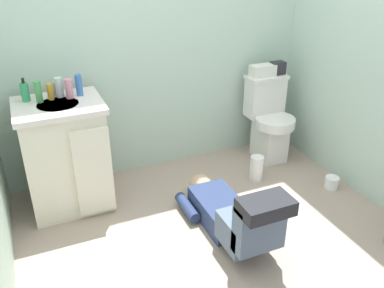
# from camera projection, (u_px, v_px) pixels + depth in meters

# --- Properties ---
(ground_plane) EXTENTS (3.08, 2.98, 0.04)m
(ground_plane) POSITION_uv_depth(u_px,v_px,m) (208.00, 227.00, 2.95)
(ground_plane) COLOR tan
(wall_back) EXTENTS (2.74, 0.08, 2.40)m
(wall_back) POSITION_uv_depth(u_px,v_px,m) (155.00, 27.00, 3.24)
(wall_back) COLOR #B1CAB8
(wall_back) RESTS_ON ground_plane
(wall_right) EXTENTS (0.08, 1.98, 2.40)m
(wall_right) POSITION_uv_depth(u_px,v_px,m) (384.00, 39.00, 2.86)
(wall_right) COLOR #B1CAB8
(wall_right) RESTS_ON ground_plane
(toilet) EXTENTS (0.36, 0.46, 0.75)m
(toilet) POSITION_uv_depth(u_px,v_px,m) (269.00, 119.00, 3.70)
(toilet) COLOR white
(toilet) RESTS_ON ground_plane
(vanity_cabinet) EXTENTS (0.60, 0.53, 0.82)m
(vanity_cabinet) POSITION_uv_depth(u_px,v_px,m) (66.00, 155.00, 2.99)
(vanity_cabinet) COLOR beige
(vanity_cabinet) RESTS_ON ground_plane
(faucet) EXTENTS (0.02, 0.02, 0.10)m
(faucet) POSITION_uv_depth(u_px,v_px,m) (54.00, 90.00, 2.91)
(faucet) COLOR silver
(faucet) RESTS_ON vanity_cabinet
(person_plumber) EXTENTS (0.39, 1.06, 0.52)m
(person_plumber) POSITION_uv_depth(u_px,v_px,m) (232.00, 214.00, 2.76)
(person_plumber) COLOR navy
(person_plumber) RESTS_ON ground_plane
(tissue_box) EXTENTS (0.22, 0.11, 0.10)m
(tissue_box) POSITION_uv_depth(u_px,v_px,m) (263.00, 71.00, 3.56)
(tissue_box) COLOR silver
(tissue_box) RESTS_ON toilet
(toiletry_bag) EXTENTS (0.12, 0.09, 0.11)m
(toiletry_bag) POSITION_uv_depth(u_px,v_px,m) (277.00, 68.00, 3.61)
(toiletry_bag) COLOR #26262D
(toiletry_bag) RESTS_ON toilet
(soap_dispenser) EXTENTS (0.06, 0.06, 0.17)m
(soap_dispenser) POSITION_uv_depth(u_px,v_px,m) (25.00, 92.00, 2.82)
(soap_dispenser) COLOR #339B62
(soap_dispenser) RESTS_ON vanity_cabinet
(bottle_green) EXTENTS (0.05, 0.05, 0.15)m
(bottle_green) POSITION_uv_depth(u_px,v_px,m) (38.00, 92.00, 2.80)
(bottle_green) COLOR #479853
(bottle_green) RESTS_ON vanity_cabinet
(bottle_amber) EXTENTS (0.04, 0.04, 0.12)m
(bottle_amber) POSITION_uv_depth(u_px,v_px,m) (50.00, 92.00, 2.85)
(bottle_amber) COLOR #C28C26
(bottle_amber) RESTS_ON vanity_cabinet
(bottle_clear) EXTENTS (0.05, 0.05, 0.14)m
(bottle_clear) POSITION_uv_depth(u_px,v_px,m) (59.00, 87.00, 2.89)
(bottle_clear) COLOR silver
(bottle_clear) RESTS_ON vanity_cabinet
(bottle_pink) EXTENTS (0.05, 0.05, 0.14)m
(bottle_pink) POSITION_uv_depth(u_px,v_px,m) (69.00, 89.00, 2.87)
(bottle_pink) COLOR pink
(bottle_pink) RESTS_ON vanity_cabinet
(bottle_blue) EXTENTS (0.05, 0.05, 0.15)m
(bottle_blue) POSITION_uv_depth(u_px,v_px,m) (79.00, 85.00, 2.92)
(bottle_blue) COLOR #396BB8
(bottle_blue) RESTS_ON vanity_cabinet
(paper_towel_roll) EXTENTS (0.11, 0.11, 0.21)m
(paper_towel_roll) POSITION_uv_depth(u_px,v_px,m) (256.00, 168.00, 3.45)
(paper_towel_roll) COLOR white
(paper_towel_roll) RESTS_ON ground_plane
(toilet_paper_roll) EXTENTS (0.11, 0.11, 0.10)m
(toilet_paper_roll) POSITION_uv_depth(u_px,v_px,m) (332.00, 183.00, 3.35)
(toilet_paper_roll) COLOR white
(toilet_paper_roll) RESTS_ON ground_plane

